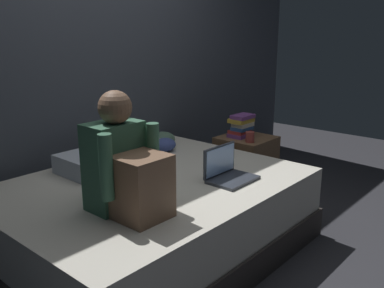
{
  "coord_description": "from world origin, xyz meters",
  "views": [
    {
      "loc": [
        -1.99,
        -1.62,
        1.48
      ],
      "look_at": [
        -0.03,
        0.1,
        0.77
      ],
      "focal_mm": 39.62,
      "sensor_mm": 36.0,
      "label": 1
    }
  ],
  "objects": [
    {
      "name": "wall_back",
      "position": [
        0.0,
        1.2,
        1.35
      ],
      "size": [
        5.6,
        0.1,
        2.7
      ],
      "primitive_type": "cube",
      "color": "#424751",
      "rests_on": "ground_plane"
    },
    {
      "name": "book_stack",
      "position": [
        1.08,
        0.48,
        0.64
      ],
      "size": [
        0.22,
        0.16,
        0.2
      ],
      "color": "#703D84",
      "rests_on": "nightstand"
    },
    {
      "name": "ground_plane",
      "position": [
        0.0,
        0.0,
        0.0
      ],
      "size": [
        8.0,
        8.0,
        0.0
      ],
      "primitive_type": "plane",
      "color": "#2D2D33"
    },
    {
      "name": "laptop",
      "position": [
        0.14,
        -0.06,
        0.57
      ],
      "size": [
        0.32,
        0.23,
        0.22
      ],
      "color": "#333842",
      "rests_on": "bed"
    },
    {
      "name": "bed",
      "position": [
        -0.2,
        0.3,
        0.26
      ],
      "size": [
        2.0,
        1.5,
        0.52
      ],
      "color": "#332D2B",
      "rests_on": "ground_plane"
    },
    {
      "name": "clothes_pile",
      "position": [
        0.39,
        0.8,
        0.58
      ],
      "size": [
        0.3,
        0.29,
        0.13
      ],
      "color": "#4C6B56",
      "rests_on": "bed"
    },
    {
      "name": "person_sitting",
      "position": [
        -0.62,
        0.06,
        0.77
      ],
      "size": [
        0.39,
        0.44,
        0.66
      ],
      "color": "#38664C",
      "rests_on": "bed"
    },
    {
      "name": "pillow",
      "position": [
        -0.26,
        0.75,
        0.58
      ],
      "size": [
        0.56,
        0.36,
        0.13
      ],
      "primitive_type": "cube",
      "color": "silver",
      "rests_on": "bed"
    },
    {
      "name": "mug",
      "position": [
        0.97,
        0.31,
        0.59
      ],
      "size": [
        0.08,
        0.08,
        0.09
      ],
      "primitive_type": "cylinder",
      "color": "#933833",
      "rests_on": "nightstand"
    },
    {
      "name": "nightstand",
      "position": [
        1.1,
        0.43,
        0.27
      ],
      "size": [
        0.44,
        0.46,
        0.54
      ],
      "color": "brown",
      "rests_on": "ground_plane"
    }
  ]
}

